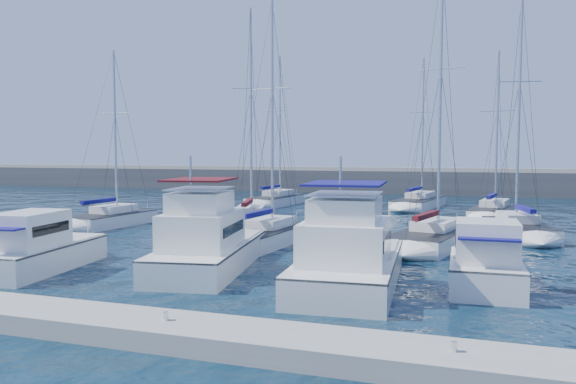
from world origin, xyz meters
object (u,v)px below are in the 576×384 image
(motor_yacht_stbd_outer, at_px, (486,266))
(sailboat_mid_e, at_px, (519,229))
(sailboat_mid_a, at_px, (111,219))
(sailboat_mid_c, at_px, (267,235))
(motor_yacht_port_inner, at_px, (207,246))
(sailboat_mid_d, at_px, (434,237))
(motor_yacht_stbd_inner, at_px, (349,259))
(sailboat_back_a, at_px, (277,200))
(sailboat_back_c, at_px, (494,212))
(sailboat_mid_b, at_px, (250,220))
(motor_yacht_port_outer, at_px, (39,251))
(sailboat_back_b, at_px, (419,202))

(motor_yacht_stbd_outer, bearing_deg, sailboat_mid_e, 80.33)
(sailboat_mid_a, xyz_separation_m, sailboat_mid_c, (14.01, -4.07, 0.02))
(motor_yacht_port_inner, relative_size, sailboat_mid_d, 0.60)
(motor_yacht_stbd_inner, xyz_separation_m, sailboat_mid_c, (-6.92, 8.97, -0.60))
(sailboat_mid_c, distance_m, sailboat_mid_d, 9.71)
(motor_yacht_stbd_inner, bearing_deg, motor_yacht_stbd_outer, 9.75)
(motor_yacht_stbd_outer, bearing_deg, sailboat_back_a, 121.14)
(sailboat_back_c, bearing_deg, sailboat_mid_c, -116.27)
(sailboat_mid_e, bearing_deg, sailboat_mid_b, 171.66)
(motor_yacht_port_outer, relative_size, motor_yacht_port_inner, 0.74)
(motor_yacht_port_inner, distance_m, sailboat_back_c, 29.42)
(motor_yacht_port_inner, relative_size, sailboat_back_a, 0.62)
(sailboat_back_a, bearing_deg, motor_yacht_stbd_outer, -51.71)
(sailboat_mid_c, height_order, sailboat_back_c, sailboat_mid_c)
(motor_yacht_port_inner, distance_m, sailboat_mid_b, 15.08)
(sailboat_mid_b, bearing_deg, sailboat_mid_a, 179.11)
(sailboat_back_b, bearing_deg, sailboat_back_a, -163.20)
(sailboat_back_a, distance_m, sailboat_back_b, 14.50)
(motor_yacht_stbd_outer, height_order, sailboat_mid_a, sailboat_mid_a)
(motor_yacht_port_outer, relative_size, sailboat_mid_b, 0.45)
(motor_yacht_port_inner, xyz_separation_m, sailboat_back_b, (6.33, 33.63, -0.62))
(motor_yacht_port_inner, height_order, sailboat_back_a, sailboat_back_a)
(motor_yacht_stbd_outer, height_order, sailboat_mid_d, sailboat_mid_d)
(sailboat_mid_a, relative_size, sailboat_back_c, 0.94)
(motor_yacht_port_inner, bearing_deg, sailboat_back_c, 53.70)
(sailboat_mid_e, bearing_deg, sailboat_mid_c, -163.42)
(sailboat_mid_b, bearing_deg, motor_yacht_port_outer, -116.26)
(sailboat_mid_a, relative_size, sailboat_back_a, 0.85)
(motor_yacht_port_inner, height_order, motor_yacht_stbd_inner, same)
(sailboat_mid_a, bearing_deg, sailboat_mid_d, 0.24)
(motor_yacht_stbd_outer, relative_size, sailboat_mid_e, 0.34)
(sailboat_mid_b, distance_m, sailboat_back_c, 20.69)
(motor_yacht_stbd_inner, height_order, sailboat_back_b, sailboat_back_b)
(sailboat_back_a, height_order, sailboat_back_b, sailboat_back_a)
(motor_yacht_stbd_inner, height_order, sailboat_back_a, sailboat_back_a)
(sailboat_back_b, bearing_deg, sailboat_mid_c, -94.49)
(motor_yacht_port_inner, distance_m, sailboat_mid_e, 21.23)
(sailboat_mid_c, bearing_deg, sailboat_mid_d, 18.43)
(motor_yacht_stbd_inner, bearing_deg, sailboat_mid_d, 72.89)
(sailboat_back_c, bearing_deg, sailboat_mid_a, -142.90)
(sailboat_mid_d, height_order, sailboat_back_c, sailboat_mid_d)
(motor_yacht_port_outer, distance_m, motor_yacht_stbd_inner, 14.22)
(sailboat_mid_e, xyz_separation_m, sailboat_back_b, (-8.03, 18.00, -0.04))
(sailboat_mid_a, bearing_deg, sailboat_mid_b, 19.13)
(sailboat_mid_a, height_order, sailboat_mid_e, sailboat_mid_e)
(motor_yacht_port_outer, height_order, sailboat_mid_e, sailboat_mid_e)
(motor_yacht_stbd_outer, xyz_separation_m, sailboat_back_b, (-5.82, 33.39, -0.43))
(sailboat_mid_a, height_order, sailboat_back_a, sailboat_back_a)
(motor_yacht_stbd_outer, bearing_deg, sailboat_mid_c, 146.33)
(motor_yacht_stbd_inner, xyz_separation_m, motor_yacht_stbd_outer, (5.26, 1.32, -0.19))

